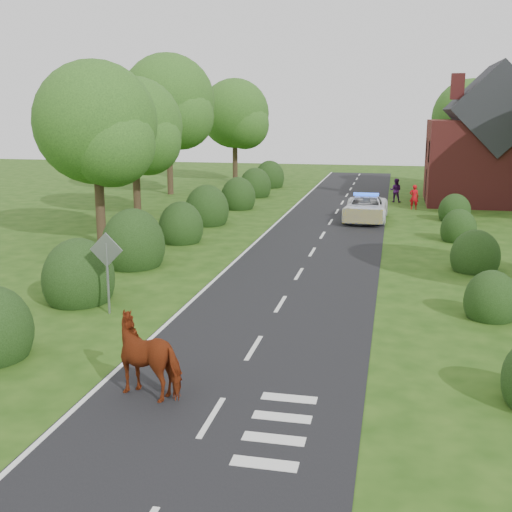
% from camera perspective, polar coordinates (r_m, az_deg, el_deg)
% --- Properties ---
extents(ground, '(120.00, 120.00, 0.00)m').
position_cam_1_polar(ground, '(16.99, -0.19, -8.23)').
color(ground, '#1F420F').
extents(road, '(6.00, 70.00, 0.02)m').
position_cam_1_polar(road, '(31.28, 5.72, 1.50)').
color(road, black).
rests_on(road, ground).
extents(road_markings, '(4.96, 70.00, 0.01)m').
position_cam_1_polar(road_markings, '(29.49, 2.17, 0.89)').
color(road_markings, white).
rests_on(road_markings, road).
extents(hedgerow_left, '(2.75, 50.41, 3.00)m').
position_cam_1_polar(hedgerow_left, '(29.43, -7.71, 2.19)').
color(hedgerow_left, black).
rests_on(hedgerow_left, ground).
extents(hedgerow_right, '(2.10, 45.78, 2.10)m').
position_cam_1_polar(hedgerow_right, '(27.45, 18.61, 0.46)').
color(hedgerow_right, black).
rests_on(hedgerow_right, ground).
extents(tree_left_a, '(5.74, 5.60, 8.38)m').
position_cam_1_polar(tree_left_a, '(30.36, -13.73, 11.00)').
color(tree_left_a, '#332316').
rests_on(tree_left_a, ground).
extents(tree_left_b, '(5.74, 5.60, 8.07)m').
position_cam_1_polar(tree_left_b, '(38.28, -10.50, 10.99)').
color(tree_left_b, '#332316').
rests_on(tree_left_b, ground).
extents(tree_left_c, '(6.97, 6.80, 10.22)m').
position_cam_1_polar(tree_left_c, '(48.10, -7.55, 13.18)').
color(tree_left_c, '#332316').
rests_on(tree_left_c, ground).
extents(tree_left_d, '(6.15, 6.00, 8.89)m').
position_cam_1_polar(tree_left_d, '(57.00, -1.67, 12.30)').
color(tree_left_d, '#332316').
rests_on(tree_left_d, ground).
extents(tree_right_c, '(6.15, 6.00, 8.58)m').
position_cam_1_polar(tree_right_c, '(53.66, 18.86, 11.30)').
color(tree_right_c, '#332316').
rests_on(tree_right_c, ground).
extents(road_sign, '(1.06, 0.08, 2.53)m').
position_cam_1_polar(road_sign, '(19.91, -13.12, -0.44)').
color(road_sign, gray).
rests_on(road_sign, ground).
extents(house, '(8.00, 7.40, 9.17)m').
position_cam_1_polar(house, '(45.95, 20.07, 9.13)').
color(house, maroon).
rests_on(house, ground).
extents(cow, '(2.25, 1.48, 1.48)m').
position_cam_1_polar(cow, '(14.42, -9.25, -9.17)').
color(cow, '#591F09').
rests_on(cow, ground).
extents(police_van, '(2.42, 5.18, 1.57)m').
position_cam_1_polar(police_van, '(36.99, 9.72, 4.22)').
color(police_van, white).
rests_on(police_van, ground).
extents(pedestrian_red, '(0.59, 0.40, 1.57)m').
position_cam_1_polar(pedestrian_red, '(41.85, 13.87, 5.11)').
color(pedestrian_red, red).
rests_on(pedestrian_red, ground).
extents(pedestrian_purple, '(0.86, 0.71, 1.62)m').
position_cam_1_polar(pedestrian_purple, '(44.94, 12.31, 5.73)').
color(pedestrian_purple, '#3F1251').
rests_on(pedestrian_purple, ground).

